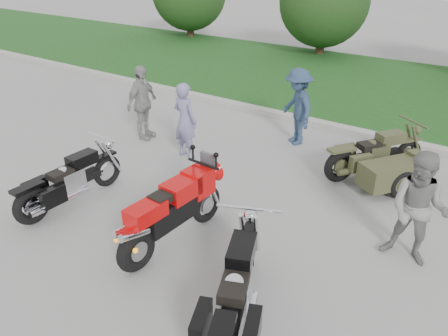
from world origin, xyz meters
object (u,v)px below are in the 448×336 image
Objects in this scene: cruiser_right at (236,298)px; cruiser_sidecar at (384,166)px; person_back at (142,103)px; sportbike_red at (171,211)px; person_stripe at (185,121)px; cruiser_left at (67,183)px; person_grey at (419,210)px; person_denim at (297,107)px.

cruiser_sidecar is (0.34, 4.68, -0.07)m from cruiser_right.
sportbike_red is at bearing -138.59° from person_back.
cruiser_sidecar is at bearing -157.12° from person_stripe.
cruiser_left is 2.86m from person_stripe.
cruiser_left is at bearing -102.94° from cruiser_sidecar.
person_grey is at bearing -108.21° from person_back.
person_grey is at bearing 176.10° from person_stripe.
cruiser_left is at bearing -160.68° from person_grey.
cruiser_left is at bearing 87.68° from person_stripe.
cruiser_left is at bearing -168.66° from person_back.
person_denim is (-0.25, 4.70, 0.27)m from sportbike_red.
cruiser_left is 0.96× the size of cruiser_right.
person_grey is at bearing 31.55° from sportbike_red.
cruiser_sidecar is at bearing 63.77° from sportbike_red.
person_stripe is 0.95× the size of person_back.
person_stripe reaches higher than cruiser_sidecar.
sportbike_red is at bearing 130.74° from cruiser_right.
person_back is (-3.39, 2.87, 0.27)m from sportbike_red.
person_stripe is 1.53m from person_back.
cruiser_right is at bearing -23.72° from sportbike_red.
person_back reaches higher than cruiser_right.
person_grey is 0.97× the size of person_denim.
cruiser_right is at bearing -134.32° from person_back.
sportbike_red is at bearing 5.30° from cruiser_left.
person_stripe is 0.97× the size of person_grey.
person_stripe is at bearing -128.53° from cruiser_sidecar.
cruiser_right is 1.10× the size of cruiser_sidecar.
person_stripe reaches higher than cruiser_right.
person_stripe is (-1.88, 2.63, 0.22)m from sportbike_red.
cruiser_sidecar is 1.20× the size of person_denim.
person_grey is at bearing 20.36° from cruiser_left.
cruiser_sidecar is at bearing 62.74° from cruiser_right.
person_denim reaches higher than cruiser_sidecar.
person_grey reaches higher than cruiser_sidecar.
cruiser_sidecar is 1.21× the size of person_back.
person_stripe is at bearing 113.09° from cruiser_right.
cruiser_right is (1.75, -0.86, -0.13)m from sportbike_red.
cruiser_right is 1.33× the size of person_back.
person_back is at bearing 120.99° from cruiser_right.
cruiser_left is 5.77m from person_grey.
sportbike_red is at bearing -83.94° from cruiser_sidecar.
person_grey is at bearing -2.67° from person_denim.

